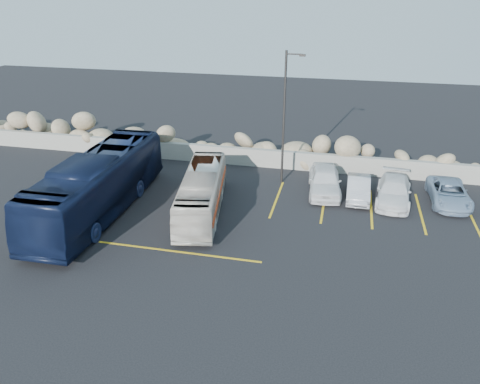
% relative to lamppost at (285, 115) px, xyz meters
% --- Properties ---
extents(ground, '(90.00, 90.00, 0.00)m').
position_rel_lamppost_xyz_m(ground, '(-2.56, -9.50, -4.30)').
color(ground, black).
rests_on(ground, ground).
extents(seawall, '(60.00, 0.40, 1.20)m').
position_rel_lamppost_xyz_m(seawall, '(-2.56, 2.50, -3.70)').
color(seawall, gray).
rests_on(seawall, ground).
extents(riprap_pile, '(54.00, 2.80, 2.60)m').
position_rel_lamppost_xyz_m(riprap_pile, '(-2.56, 3.70, -3.00)').
color(riprap_pile, '#8F7C5E').
rests_on(riprap_pile, ground).
extents(parking_lines, '(18.16, 9.36, 0.01)m').
position_rel_lamppost_xyz_m(parking_lines, '(2.09, -3.93, -4.29)').
color(parking_lines, gold).
rests_on(parking_lines, ground).
extents(lamppost, '(1.14, 0.18, 8.00)m').
position_rel_lamppost_xyz_m(lamppost, '(0.00, 0.00, 0.00)').
color(lamppost, '#2D2A28').
rests_on(lamppost, ground).
extents(vintage_bus, '(3.33, 8.41, 2.28)m').
position_rel_lamppost_xyz_m(vintage_bus, '(-3.66, -5.02, -3.15)').
color(vintage_bus, beige).
rests_on(vintage_bus, ground).
extents(tour_coach, '(2.98, 11.72, 3.25)m').
position_rel_lamppost_xyz_m(tour_coach, '(-9.02, -6.27, -2.67)').
color(tour_coach, '#0F1934').
rests_on(tour_coach, ground).
extents(car_a, '(2.26, 4.69, 1.54)m').
position_rel_lamppost_xyz_m(car_a, '(2.64, -0.96, -3.52)').
color(car_a, white).
rests_on(car_a, ground).
extents(car_b, '(1.28, 3.68, 1.21)m').
position_rel_lamppost_xyz_m(car_b, '(4.59, -1.30, -3.69)').
color(car_b, silver).
rests_on(car_b, ground).
extents(car_c, '(2.23, 4.63, 1.30)m').
position_rel_lamppost_xyz_m(car_c, '(6.54, -1.32, -3.64)').
color(car_c, white).
rests_on(car_c, ground).
extents(car_d, '(2.08, 4.37, 1.20)m').
position_rel_lamppost_xyz_m(car_d, '(9.57, -0.82, -3.69)').
color(car_d, '#7F99B5').
rests_on(car_d, ground).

